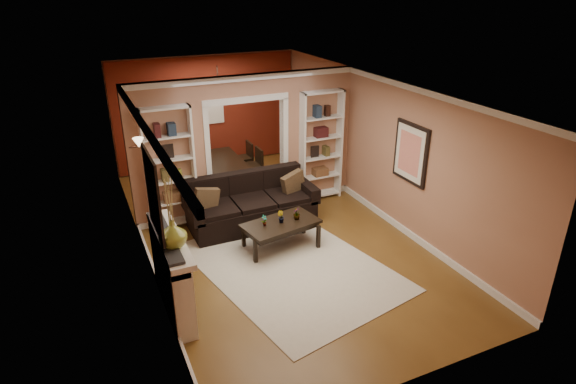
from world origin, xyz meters
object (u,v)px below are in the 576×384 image
sofa (251,202)px  bookshelf_right (321,146)px  dining_table (223,171)px  coffee_table (281,235)px  fireplace (173,273)px  bookshelf_left (170,169)px

sofa → bookshelf_right: bearing=18.2°
dining_table → coffee_table: bearing=-179.6°
coffee_table → fireplace: bearing=-166.0°
bookshelf_right → bookshelf_left: bearing=180.0°
coffee_table → dining_table: 3.24m
coffee_table → fireplace: 2.26m
coffee_table → fireplace: size_ratio=0.76×
bookshelf_right → sofa: bearing=-161.8°
sofa → bookshelf_right: bookshelf_right is taller
bookshelf_left → fireplace: size_ratio=1.35×
bookshelf_right → dining_table: size_ratio=1.42×
sofa → bookshelf_left: (-1.34, 0.58, 0.67)m
coffee_table → bookshelf_right: 2.44m
sofa → fireplace: 2.71m
coffee_table → bookshelf_right: size_ratio=0.56×
fireplace → dining_table: bearing=64.2°
bookshelf_left → bookshelf_right: same height
bookshelf_left → bookshelf_right: bearing=0.0°
sofa → bookshelf_left: bearing=156.6°
sofa → fireplace: bearing=-133.9°
bookshelf_left → dining_table: (1.47, 1.64, -0.86)m
sofa → dining_table: 2.23m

